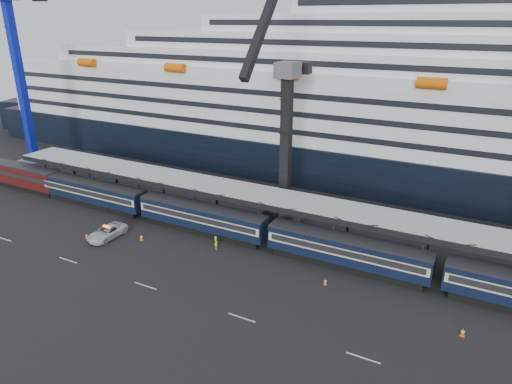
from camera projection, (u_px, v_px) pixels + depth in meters
ground at (397, 338)px, 41.45m from camera, size 260.00×260.00×0.00m
train at (376, 257)px, 50.94m from camera, size 133.05×3.00×4.05m
canopy at (429, 227)px, 51.12m from camera, size 130.00×6.25×5.53m
cruise_ship at (458, 114)px, 75.45m from camera, size 214.09×28.84×34.00m
crane_blue at (17, 72)px, 80.89m from camera, size 4.50×19.91×52.01m
crane_dark_near at (285, 140)px, 61.27m from camera, size 4.50×17.75×35.08m
pickup_truck at (107, 232)px, 60.09m from camera, size 2.68×5.71×1.58m
worker at (216, 243)px, 57.10m from camera, size 0.76×0.75×1.76m
traffic_cone_a at (87, 236)px, 60.06m from camera, size 0.38×0.38×0.76m
traffic_cone_b at (141, 237)px, 59.51m from camera, size 0.43×0.43×0.87m
traffic_cone_c at (325, 281)px, 49.65m from camera, size 0.39×0.39×0.78m
traffic_cone_d at (463, 332)px, 41.59m from camera, size 0.43×0.43×0.87m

